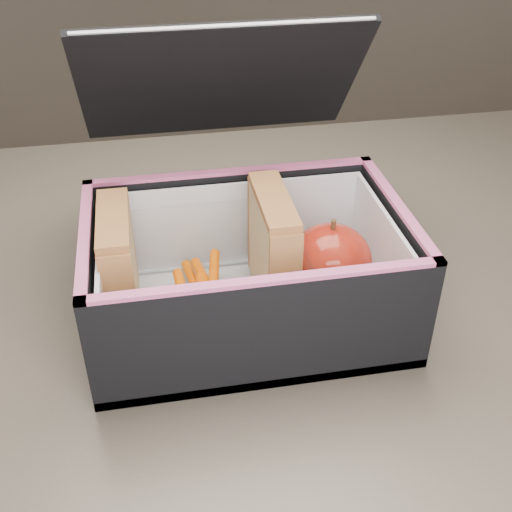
{
  "coord_description": "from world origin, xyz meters",
  "views": [
    {
      "loc": [
        -0.12,
        -0.52,
        1.16
      ],
      "look_at": [
        -0.03,
        -0.03,
        0.81
      ],
      "focal_mm": 45.0,
      "sensor_mm": 36.0,
      "label": 1
    }
  ],
  "objects": [
    {
      "name": "lunch_bag",
      "position": [
        -0.04,
        -0.04,
        0.81
      ],
      "size": [
        0.29,
        0.31,
        0.26
      ],
      "color": "black",
      "rests_on": "kitchen_table"
    },
    {
      "name": "carrot_sticks",
      "position": [
        -0.08,
        -0.04,
        0.78
      ],
      "size": [
        0.05,
        0.13,
        0.03
      ],
      "color": "#F36D00",
      "rests_on": "plastic_tub"
    },
    {
      "name": "paper_napkin",
      "position": [
        0.04,
        -0.04,
        0.77
      ],
      "size": [
        0.1,
        0.1,
        0.01
      ],
      "primitive_type": "cube",
      "rotation": [
        0.0,
        0.0,
        0.26
      ],
      "color": "white",
      "rests_on": "lunch_bag"
    },
    {
      "name": "kitchen_table",
      "position": [
        0.0,
        0.0,
        0.66
      ],
      "size": [
        1.2,
        0.8,
        0.75
      ],
      "color": "brown",
      "rests_on": "ground"
    },
    {
      "name": "red_apple",
      "position": [
        0.04,
        -0.04,
        0.81
      ],
      "size": [
        0.09,
        0.09,
        0.08
      ],
      "rotation": [
        0.0,
        0.0,
        -0.21
      ],
      "color": "#931008",
      "rests_on": "paper_napkin"
    },
    {
      "name": "sandwich_left",
      "position": [
        -0.15,
        -0.04,
        0.82
      ],
      "size": [
        0.03,
        0.1,
        0.11
      ],
      "color": "tan",
      "rests_on": "plastic_tub"
    },
    {
      "name": "plastic_tub",
      "position": [
        -0.08,
        -0.04,
        0.8
      ],
      "size": [
        0.19,
        0.13,
        0.08
      ],
      "primitive_type": null,
      "color": "white",
      "rests_on": "lunch_bag"
    },
    {
      "name": "sandwich_right",
      "position": [
        -0.01,
        -0.04,
        0.82
      ],
      "size": [
        0.03,
        0.1,
        0.11
      ],
      "color": "tan",
      "rests_on": "plastic_tub"
    }
  ]
}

